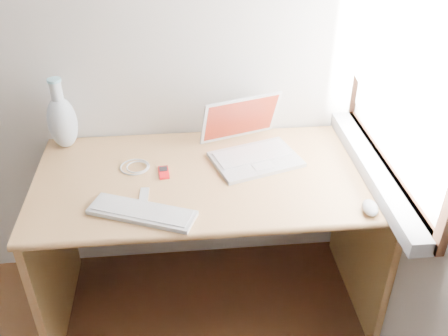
{
  "coord_description": "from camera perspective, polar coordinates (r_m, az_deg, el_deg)",
  "views": [
    {
      "loc": [
        0.92,
        -0.31,
        1.9
      ],
      "look_at": [
        1.09,
        1.35,
        0.8
      ],
      "focal_mm": 40.0,
      "sensor_mm": 36.0,
      "label": 1
    }
  ],
  "objects": [
    {
      "name": "window",
      "position": [
        1.9,
        19.88,
        12.19
      ],
      "size": [
        0.11,
        0.99,
        1.1
      ],
      "color": "white",
      "rests_on": "right_wall"
    },
    {
      "name": "desk",
      "position": [
        2.24,
        -1.69,
        -4.13
      ],
      "size": [
        1.43,
        0.72,
        0.76
      ],
      "color": "tan",
      "rests_on": "floor"
    },
    {
      "name": "laptop",
      "position": [
        2.15,
        3.51,
        2.7
      ],
      "size": [
        0.41,
        0.39,
        0.24
      ],
      "rotation": [
        0.0,
        0.0,
        0.3
      ],
      "color": "silver",
      "rests_on": "desk"
    },
    {
      "name": "external_keyboard",
      "position": [
        1.85,
        -9.35,
        -5.02
      ],
      "size": [
        0.41,
        0.26,
        0.02
      ],
      "rotation": [
        0.0,
        0.0,
        -0.39
      ],
      "color": "silver",
      "rests_on": "desk"
    },
    {
      "name": "mouse",
      "position": [
        1.92,
        16.37,
        -4.36
      ],
      "size": [
        0.07,
        0.1,
        0.03
      ],
      "primitive_type": "ellipsoid",
      "rotation": [
        0.0,
        0.0,
        -0.15
      ],
      "color": "silver",
      "rests_on": "desk"
    },
    {
      "name": "ipod",
      "position": [
        2.07,
        -6.9,
        -0.5
      ],
      "size": [
        0.05,
        0.1,
        0.01
      ],
      "rotation": [
        0.0,
        0.0,
        0.1
      ],
      "color": "red",
      "rests_on": "desk"
    },
    {
      "name": "cable_coil",
      "position": [
        2.12,
        -10.14,
        0.12
      ],
      "size": [
        0.14,
        0.14,
        0.01
      ],
      "primitive_type": "torus",
      "rotation": [
        0.0,
        0.0,
        0.18
      ],
      "color": "silver",
      "rests_on": "desk"
    },
    {
      "name": "remote",
      "position": [
        1.95,
        -9.12,
        -3.05
      ],
      "size": [
        0.04,
        0.09,
        0.01
      ],
      "primitive_type": "cube",
      "rotation": [
        0.0,
        0.0,
        -0.04
      ],
      "color": "silver",
      "rests_on": "desk"
    },
    {
      "name": "vase",
      "position": [
        2.28,
        -18.03,
        5.2
      ],
      "size": [
        0.13,
        0.13,
        0.32
      ],
      "color": "silver",
      "rests_on": "desk"
    }
  ]
}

